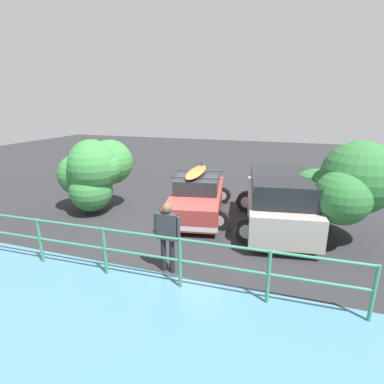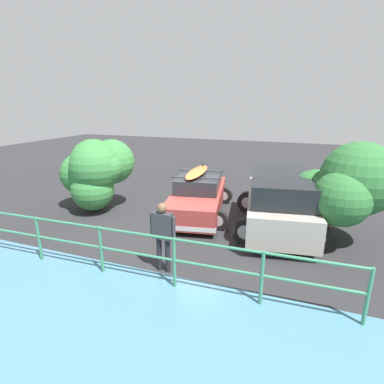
{
  "view_description": "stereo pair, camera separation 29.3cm",
  "coord_description": "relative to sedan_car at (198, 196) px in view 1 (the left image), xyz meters",
  "views": [
    {
      "loc": [
        -3.16,
        9.07,
        3.73
      ],
      "look_at": [
        -0.22,
        0.22,
        0.95
      ],
      "focal_mm": 28.0,
      "sensor_mm": 36.0,
      "label": 1
    },
    {
      "loc": [
        -3.44,
        8.97,
        3.73
      ],
      "look_at": [
        -0.22,
        0.22,
        0.95
      ],
      "focal_mm": 28.0,
      "sensor_mm": 36.0,
      "label": 2
    }
  ],
  "objects": [
    {
      "name": "railing_fence",
      "position": [
        -0.09,
        4.37,
        0.11
      ],
      "size": [
        8.94,
        0.29,
        1.12
      ],
      "color": "#387F5B",
      "rests_on": "ground"
    },
    {
      "name": "ground_plane",
      "position": [
        0.21,
        0.42,
        -0.65
      ],
      "size": [
        44.0,
        44.0,
        0.02
      ],
      "primitive_type": "cube",
      "color": "#28282B",
      "rests_on": "ground"
    },
    {
      "name": "bush_near_right",
      "position": [
        -4.25,
        0.81,
        0.82
      ],
      "size": [
        2.74,
        2.78,
        2.82
      ],
      "color": "brown",
      "rests_on": "ground"
    },
    {
      "name": "suv_car",
      "position": [
        -2.73,
        0.39,
        0.25
      ],
      "size": [
        2.96,
        4.59,
        1.72
      ],
      "color": "#9E998E",
      "rests_on": "ground"
    },
    {
      "name": "person_bystander",
      "position": [
        -0.49,
        3.84,
        0.35
      ],
      "size": [
        0.64,
        0.22,
        1.65
      ],
      "color": "black",
      "rests_on": "ground"
    },
    {
      "name": "sedan_car",
      "position": [
        0.0,
        0.0,
        0.0
      ],
      "size": [
        2.71,
        4.39,
        1.62
      ],
      "color": "#9E3833",
      "rests_on": "ground"
    },
    {
      "name": "bush_near_left",
      "position": [
        3.5,
        0.88,
        0.79
      ],
      "size": [
        2.54,
        2.36,
        2.54
      ],
      "color": "brown",
      "rests_on": "ground"
    }
  ]
}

